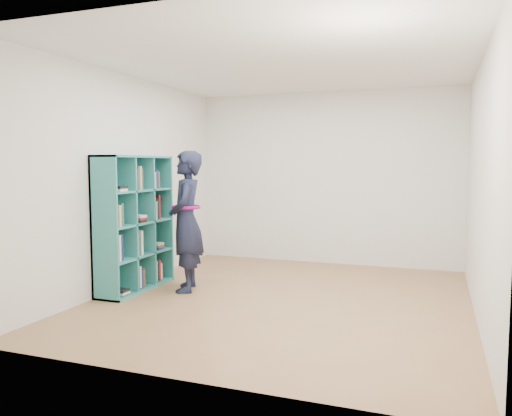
% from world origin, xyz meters
% --- Properties ---
extents(floor, '(4.50, 4.50, 0.00)m').
position_xyz_m(floor, '(0.00, 0.00, 0.00)').
color(floor, '#916442').
rests_on(floor, ground).
extents(ceiling, '(4.50, 4.50, 0.00)m').
position_xyz_m(ceiling, '(0.00, 0.00, 2.60)').
color(ceiling, white).
rests_on(ceiling, wall_back).
extents(wall_left, '(0.02, 4.50, 2.60)m').
position_xyz_m(wall_left, '(-2.00, 0.00, 1.30)').
color(wall_left, silver).
rests_on(wall_left, floor).
extents(wall_right, '(0.02, 4.50, 2.60)m').
position_xyz_m(wall_right, '(2.00, 0.00, 1.30)').
color(wall_right, silver).
rests_on(wall_right, floor).
extents(wall_back, '(4.00, 0.02, 2.60)m').
position_xyz_m(wall_back, '(0.00, 2.25, 1.30)').
color(wall_back, silver).
rests_on(wall_back, floor).
extents(wall_front, '(4.00, 0.02, 2.60)m').
position_xyz_m(wall_front, '(0.00, -2.25, 1.30)').
color(wall_front, silver).
rests_on(wall_front, floor).
extents(bookshelf, '(0.35, 1.21, 1.62)m').
position_xyz_m(bookshelf, '(-1.84, -0.14, 0.79)').
color(bookshelf, teal).
rests_on(bookshelf, floor).
extents(person, '(0.60, 0.72, 1.68)m').
position_xyz_m(person, '(-1.20, 0.01, 0.84)').
color(person, black).
rests_on(person, floor).
extents(smartphone, '(0.05, 0.08, 0.12)m').
position_xyz_m(smartphone, '(-1.37, 0.05, 0.95)').
color(smartphone, silver).
rests_on(smartphone, person).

